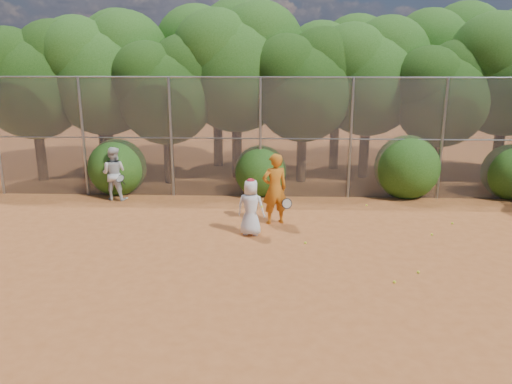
{
  "coord_description": "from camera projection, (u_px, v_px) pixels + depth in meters",
  "views": [
    {
      "loc": [
        -0.48,
        -10.51,
        4.64
      ],
      "look_at": [
        -1.0,
        2.5,
        1.1
      ],
      "focal_mm": 35.0,
      "sensor_mm": 36.0,
      "label": 1
    }
  ],
  "objects": [
    {
      "name": "tree_2",
      "position": [
        167.0,
        87.0,
        18.12
      ],
      "size": [
        3.99,
        3.47,
        5.47
      ],
      "color": "black",
      "rests_on": "ground"
    },
    {
      "name": "bush_2",
      "position": [
        407.0,
        164.0,
        16.96
      ],
      "size": [
        2.2,
        2.2,
        2.2
      ],
      "primitive_type": "sphere",
      "color": "#204A12",
      "rests_on": "ground"
    },
    {
      "name": "ball_3",
      "position": [
        418.0,
        272.0,
        11.03
      ],
      "size": [
        0.07,
        0.07,
        0.07
      ],
      "primitive_type": "sphere",
      "color": "yellow",
      "rests_on": "ground"
    },
    {
      "name": "ball_4",
      "position": [
        305.0,
        243.0,
        12.77
      ],
      "size": [
        0.07,
        0.07,
        0.07
      ],
      "primitive_type": "sphere",
      "color": "yellow",
      "rests_on": "ground"
    },
    {
      "name": "tree_5",
      "position": [
        370.0,
        73.0,
        18.87
      ],
      "size": [
        4.51,
        3.92,
        6.17
      ],
      "color": "black",
      "rests_on": "ground"
    },
    {
      "name": "tree_0",
      "position": [
        34.0,
        76.0,
        18.42
      ],
      "size": [
        4.38,
        3.81,
        6.0
      ],
      "color": "black",
      "rests_on": "ground"
    },
    {
      "name": "tree_6",
      "position": [
        444.0,
        90.0,
        17.95
      ],
      "size": [
        3.86,
        3.36,
        5.29
      ],
      "color": "black",
      "rests_on": "ground"
    },
    {
      "name": "fence_back",
      "position": [
        287.0,
        137.0,
        16.58
      ],
      "size": [
        20.05,
        0.09,
        4.03
      ],
      "color": "gray",
      "rests_on": "ground"
    },
    {
      "name": "tree_1",
      "position": [
        105.0,
        70.0,
        18.74
      ],
      "size": [
        4.64,
        4.03,
        6.35
      ],
      "color": "black",
      "rests_on": "ground"
    },
    {
      "name": "ball_0",
      "position": [
        432.0,
        234.0,
        13.36
      ],
      "size": [
        0.07,
        0.07,
        0.07
      ],
      "primitive_type": "sphere",
      "color": "yellow",
      "rests_on": "ground"
    },
    {
      "name": "player_white",
      "position": [
        114.0,
        174.0,
        16.53
      ],
      "size": [
        0.95,
        0.84,
        1.79
      ],
      "rotation": [
        0.0,
        0.0,
        3.03
      ],
      "color": "silver",
      "rests_on": "ground"
    },
    {
      "name": "tree_10",
      "position": [
        218.0,
        57.0,
        20.88
      ],
      "size": [
        5.15,
        4.48,
        7.06
      ],
      "color": "black",
      "rests_on": "ground"
    },
    {
      "name": "player_yellow",
      "position": [
        275.0,
        189.0,
        14.12
      ],
      "size": [
        0.94,
        0.72,
        2.04
      ],
      "rotation": [
        0.0,
        0.0,
        3.5
      ],
      "color": "#C46817",
      "rests_on": "ground"
    },
    {
      "name": "player_teen",
      "position": [
        251.0,
        207.0,
        13.26
      ],
      "size": [
        0.83,
        0.64,
        1.56
      ],
      "rotation": [
        0.0,
        0.0,
        2.93
      ],
      "color": "silver",
      "rests_on": "ground"
    },
    {
      "name": "tree_3",
      "position": [
        238.0,
        63.0,
        18.78
      ],
      "size": [
        4.89,
        4.26,
        6.7
      ],
      "color": "black",
      "rests_on": "ground"
    },
    {
      "name": "tree_11",
      "position": [
        338.0,
        69.0,
        20.42
      ],
      "size": [
        4.64,
        4.03,
        6.35
      ],
      "color": "black",
      "rests_on": "ground"
    },
    {
      "name": "tree_9",
      "position": [
        99.0,
        64.0,
        20.95
      ],
      "size": [
        4.83,
        4.2,
        6.62
      ],
      "color": "black",
      "rests_on": "ground"
    },
    {
      "name": "ball_5",
      "position": [
        367.0,
        205.0,
        16.0
      ],
      "size": [
        0.07,
        0.07,
        0.07
      ],
      "primitive_type": "sphere",
      "color": "yellow",
      "rests_on": "ground"
    },
    {
      "name": "ball_2",
      "position": [
        394.0,
        282.0,
        10.55
      ],
      "size": [
        0.07,
        0.07,
        0.07
      ],
      "primitive_type": "sphere",
      "color": "yellow",
      "rests_on": "ground"
    },
    {
      "name": "bush_1",
      "position": [
        260.0,
        169.0,
        17.21
      ],
      "size": [
        1.8,
        1.8,
        1.8
      ],
      "primitive_type": "sphere",
      "color": "#204A12",
      "rests_on": "ground"
    },
    {
      "name": "ground",
      "position": [
        295.0,
        268.0,
        11.33
      ],
      "size": [
        80.0,
        80.0,
        0.0
      ],
      "primitive_type": "plane",
      "color": "#A45425",
      "rests_on": "ground"
    },
    {
      "name": "ball_1",
      "position": [
        452.0,
        223.0,
        14.26
      ],
      "size": [
        0.07,
        0.07,
        0.07
      ],
      "primitive_type": "sphere",
      "color": "yellow",
      "rests_on": "ground"
    },
    {
      "name": "bush_0",
      "position": [
        117.0,
        165.0,
        17.38
      ],
      "size": [
        2.0,
        2.0,
        2.0
      ],
      "primitive_type": "sphere",
      "color": "#204A12",
      "rests_on": "ground"
    },
    {
      "name": "tree_7",
      "position": [
        510.0,
        67.0,
        18.23
      ],
      "size": [
        4.77,
        4.14,
        6.53
      ],
      "color": "black",
      "rests_on": "ground"
    },
    {
      "name": "tree_12",
      "position": [
        446.0,
        60.0,
        20.74
      ],
      "size": [
        5.02,
        4.37,
        6.88
      ],
      "color": "black",
      "rests_on": "ground"
    },
    {
      "name": "bush_3",
      "position": [
        511.0,
        169.0,
        16.87
      ],
      "size": [
        1.9,
        1.9,
        1.9
      ],
      "primitive_type": "sphere",
      "color": "#204A12",
      "rests_on": "ground"
    },
    {
      "name": "tree_4",
      "position": [
        305.0,
        82.0,
        18.27
      ],
      "size": [
        4.19,
        3.64,
        5.73
      ],
      "color": "black",
      "rests_on": "ground"
    }
  ]
}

